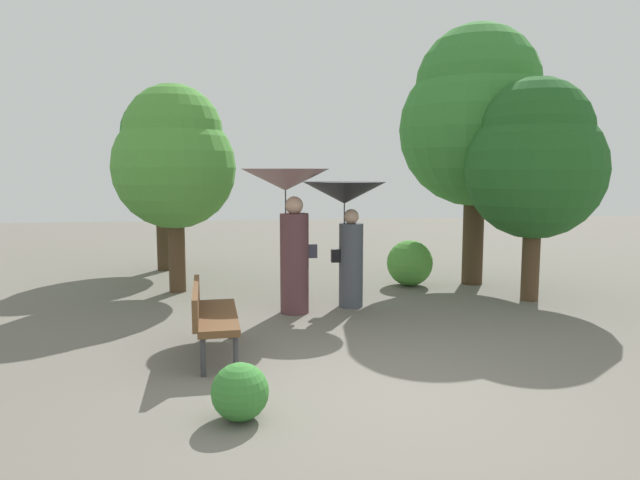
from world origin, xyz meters
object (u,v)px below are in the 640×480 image
person_right (346,211)px  park_bench (210,313)px  tree_mid_left (161,154)px  tree_mid_right (477,116)px  person_left (289,209)px  tree_near_left (174,157)px  tree_near_right (535,158)px

person_right → park_bench: (-2.00, -2.18, -1.00)m
tree_mid_left → tree_mid_right: tree_mid_right is taller
tree_mid_left → tree_mid_right: size_ratio=0.78×
person_left → tree_near_left: size_ratio=0.60×
tree_near_right → tree_near_left: bearing=165.3°
person_right → tree_mid_left: tree_mid_left is taller
tree_near_right → tree_mid_left: 7.44m
person_right → tree_mid_left: (-3.24, 3.90, 0.98)m
person_right → tree_near_left: bearing=55.6°
park_bench → tree_near_right: (5.10, 2.20, 1.82)m
tree_near_left → person_right: bearing=-29.6°
tree_mid_right → tree_mid_left: bearing=158.2°
tree_near_right → tree_mid_right: (-0.37, 1.49, 0.79)m
tree_near_left → person_left: bearing=-45.1°
tree_near_left → tree_mid_left: (-0.50, 2.35, 0.12)m
tree_near_left → park_bench: bearing=-78.8°
person_right → tree_near_left: size_ratio=0.54×
person_left → park_bench: person_left is taller
park_bench → tree_mid_right: (4.73, 3.69, 2.62)m
person_right → tree_mid_left: 5.16m
person_right → tree_mid_right: bearing=-65.9°
person_left → tree_near_left: (-1.82, 1.83, 0.79)m
tree_mid_left → tree_mid_right: 6.46m
tree_mid_right → person_left: bearing=-153.9°
person_left → tree_mid_left: size_ratio=0.58×
person_left → tree_mid_left: 4.86m
person_right → tree_near_right: 3.21m
person_left → tree_near_left: 2.70m
park_bench → tree_mid_left: bearing=8.6°
person_right → person_left: bearing=101.8°
person_left → tree_near_right: tree_near_right is taller
tree_near_right → tree_mid_left: bearing=148.5°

